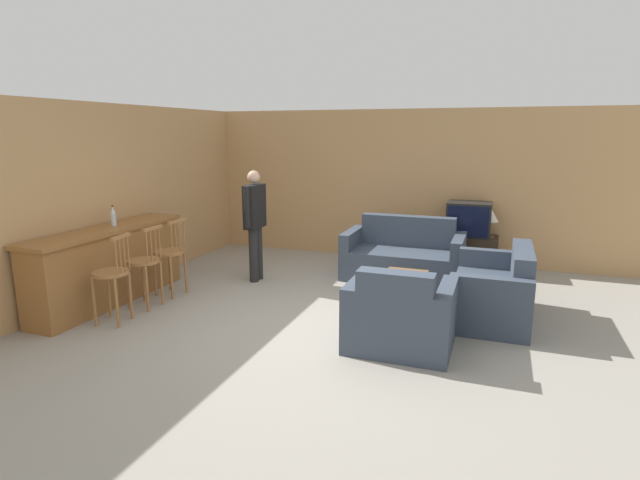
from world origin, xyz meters
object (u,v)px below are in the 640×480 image
object	(u,v)px
coffee_table	(403,281)
tv	(469,219)
tv_unit	(467,253)
armchair_near	(400,318)
book_on_table	(400,278)
bar_chair_far	(170,256)
table_lamp	(491,216)
person_by_window	(255,219)
loveseat_right	(495,292)
bottle	(113,217)
bar_chair_near	(112,278)
couch_far	(404,257)
bar_chair_mid	(145,266)

from	to	relation	value
coffee_table	tv	world-z (taller)	tv
tv_unit	tv	world-z (taller)	tv
armchair_near	tv	distance (m)	3.47
tv_unit	book_on_table	world-z (taller)	tv_unit
bar_chair_far	tv	world-z (taller)	tv
table_lamp	tv	bearing A→B (deg)	-179.46
tv_unit	person_by_window	bearing A→B (deg)	-149.78
coffee_table	loveseat_right	bearing A→B (deg)	-5.93
bar_chair_far	tv	size ratio (longest dim) A/B	1.55
coffee_table	bottle	xyz separation A→B (m)	(-3.66, -1.08, 0.81)
bar_chair_far	bar_chair_near	bearing A→B (deg)	-90.01
couch_far	armchair_near	bearing A→B (deg)	-80.24
bar_chair_mid	couch_far	size ratio (longest dim) A/B	0.60
bottle	person_by_window	xyz separation A→B (m)	(1.36, 1.39, -0.18)
bar_chair_mid	coffee_table	world-z (taller)	bar_chair_mid
couch_far	person_by_window	world-z (taller)	person_by_window
table_lamp	bar_chair_mid	bearing A→B (deg)	-141.17
bottle	person_by_window	distance (m)	1.96
loveseat_right	table_lamp	distance (m)	2.24
bar_chair_far	loveseat_right	bearing A→B (deg)	7.98
bar_chair_mid	bottle	size ratio (longest dim) A/B	3.93
bar_chair_mid	loveseat_right	world-z (taller)	bar_chair_mid
bar_chair_far	loveseat_right	world-z (taller)	bar_chair_far
table_lamp	couch_far	bearing A→B (deg)	-145.41
tv_unit	person_by_window	size ratio (longest dim) A/B	0.57
coffee_table	bottle	world-z (taller)	bottle
bar_chair_near	table_lamp	xyz separation A→B (m)	(4.07, 3.85, 0.36)
bar_chair_near	armchair_near	world-z (taller)	bar_chair_near
coffee_table	tv_unit	size ratio (longest dim) A/B	0.93
bar_chair_near	bar_chair_far	xyz separation A→B (m)	(0.00, 1.10, 0.00)
couch_far	loveseat_right	distance (m)	1.89
book_on_table	table_lamp	xyz separation A→B (m)	(1.01, 2.16, 0.52)
bar_chair_mid	tv_unit	bearing A→B (deg)	41.21
coffee_table	person_by_window	distance (m)	2.40
armchair_near	bottle	distance (m)	3.98
bar_chair_mid	couch_far	bearing A→B (deg)	40.49
coffee_table	table_lamp	xyz separation A→B (m)	(1.00, 2.04, 0.60)
couch_far	loveseat_right	bearing A→B (deg)	-44.31
tv	bottle	xyz separation A→B (m)	(-4.33, -3.11, 0.29)
person_by_window	bar_chair_mid	bearing A→B (deg)	-116.64
tv	person_by_window	bearing A→B (deg)	-149.82
bar_chair_near	bottle	bearing A→B (deg)	128.46
armchair_near	loveseat_right	distance (m)	1.55
coffee_table	table_lamp	world-z (taller)	table_lamp
tv	bottle	world-z (taller)	bottle
bottle	book_on_table	size ratio (longest dim) A/B	1.20
loveseat_right	person_by_window	xyz separation A→B (m)	(-3.44, 0.43, 0.62)
bar_chair_near	book_on_table	world-z (taller)	bar_chair_near
bar_chair_far	tv_unit	world-z (taller)	bar_chair_far
tv	person_by_window	xyz separation A→B (m)	(-2.96, -1.72, 0.10)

